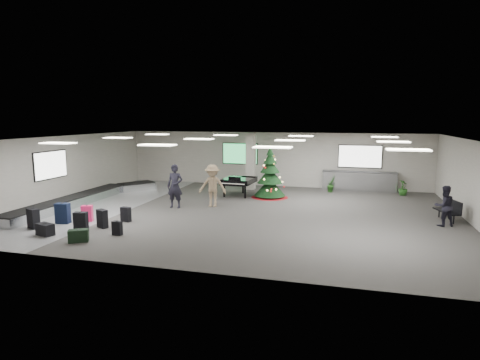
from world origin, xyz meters
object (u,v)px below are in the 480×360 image
(service_counter, at_px, (359,181))
(pink_suitcase, at_px, (87,214))
(baggage_carousel, at_px, (86,198))
(traveler_a, at_px, (175,186))
(traveler_bench, at_px, (444,206))
(potted_plant_right, at_px, (403,188))
(potted_plant_left, at_px, (331,185))
(christmas_tree, at_px, (270,180))
(traveler_b, at_px, (212,186))
(grand_piano, at_px, (239,181))
(bench, at_px, (449,209))

(service_counter, height_order, pink_suitcase, service_counter)
(baggage_carousel, bearing_deg, service_counter, 27.67)
(service_counter, relative_size, traveler_a, 2.04)
(traveler_bench, xyz_separation_m, potted_plant_right, (-0.69, 6.06, -0.36))
(potted_plant_left, bearing_deg, christmas_tree, -142.20)
(traveler_b, height_order, traveler_bench, traveler_b)
(grand_piano, bearing_deg, traveler_b, -94.73)
(traveler_bench, distance_m, potted_plant_right, 6.11)
(traveler_a, bearing_deg, grand_piano, 56.63)
(traveler_a, distance_m, traveler_b, 1.70)
(potted_plant_left, bearing_deg, traveler_a, -139.13)
(traveler_a, height_order, traveler_bench, traveler_a)
(traveler_b, relative_size, traveler_bench, 1.25)
(baggage_carousel, bearing_deg, traveler_bench, -0.73)
(potted_plant_right, bearing_deg, potted_plant_left, -180.00)
(pink_suitcase, bearing_deg, service_counter, 25.21)
(baggage_carousel, xyz_separation_m, bench, (16.14, 0.71, 0.27))
(traveler_bench, bearing_deg, potted_plant_right, -103.31)
(pink_suitcase, distance_m, potted_plant_left, 12.74)
(pink_suitcase, height_order, potted_plant_left, potted_plant_left)
(christmas_tree, bearing_deg, traveler_b, -127.45)
(grand_piano, relative_size, traveler_b, 1.02)
(bench, relative_size, traveler_a, 0.72)
(baggage_carousel, height_order, service_counter, service_counter)
(pink_suitcase, bearing_deg, bench, -2.39)
(service_counter, height_order, christmas_tree, christmas_tree)
(grand_piano, bearing_deg, potted_plant_left, 30.21)
(christmas_tree, distance_m, traveler_b, 3.53)
(service_counter, relative_size, potted_plant_left, 4.87)
(pink_suitcase, distance_m, traveler_a, 4.01)
(pink_suitcase, xyz_separation_m, traveler_bench, (13.44, 2.91, 0.45))
(traveler_a, bearing_deg, traveler_bench, -4.99)
(bench, bearing_deg, potted_plant_left, 116.30)
(pink_suitcase, relative_size, grand_piano, 0.33)
(grand_piano, distance_m, traveler_bench, 9.83)
(traveler_a, height_order, potted_plant_left, traveler_a)
(service_counter, xyz_separation_m, christmas_tree, (-4.48, -3.19, 0.38))
(baggage_carousel, xyz_separation_m, traveler_b, (6.21, 0.74, 0.76))
(christmas_tree, relative_size, traveler_b, 1.39)
(grand_piano, xyz_separation_m, traveler_bench, (9.07, -3.80, 0.01))
(traveler_b, relative_size, potted_plant_right, 2.35)
(baggage_carousel, bearing_deg, christmas_tree, 22.95)
(traveler_bench, bearing_deg, pink_suitcase, -7.57)
(potted_plant_right, bearing_deg, service_counter, 158.54)
(traveler_b, bearing_deg, pink_suitcase, -143.06)
(potted_plant_left, bearing_deg, service_counter, 30.33)
(baggage_carousel, bearing_deg, grand_piano, 28.36)
(traveler_b, height_order, potted_plant_left, traveler_b)
(potted_plant_right, bearing_deg, baggage_carousel, -158.73)
(grand_piano, relative_size, potted_plant_left, 2.39)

